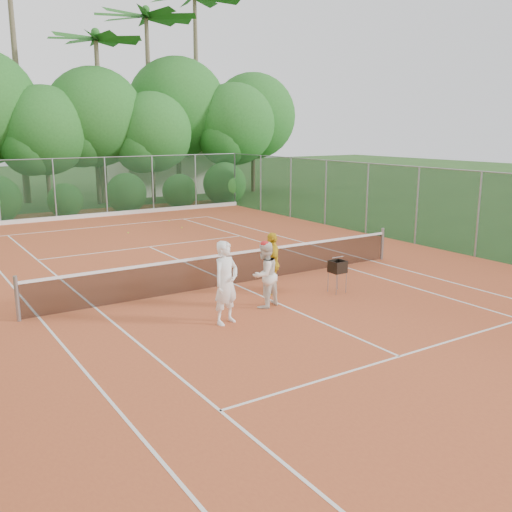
{
  "coord_description": "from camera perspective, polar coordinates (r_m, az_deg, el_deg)",
  "views": [
    {
      "loc": [
        -8.2,
        -13.77,
        4.48
      ],
      "look_at": [
        -0.04,
        -1.2,
        1.1
      ],
      "focal_mm": 40.0,
      "sensor_mm": 36.0,
      "label": 1
    }
  ],
  "objects": [
    {
      "name": "stray_ball_b",
      "position": [
        28.11,
        -8.68,
        3.5
      ],
      "size": [
        0.07,
        0.07,
        0.07
      ],
      "primitive_type": "sphere",
      "color": "#BCDC33",
      "rests_on": "clay_court"
    },
    {
      "name": "tennis_net",
      "position": [
        16.51,
        -2.15,
        -1.14
      ],
      "size": [
        11.97,
        0.1,
        1.1
      ],
      "color": "gray",
      "rests_on": "clay_court"
    },
    {
      "name": "stray_ball_c",
      "position": [
        26.13,
        -7.43,
        2.84
      ],
      "size": [
        0.07,
        0.07,
        0.07
      ],
      "primitive_type": "sphere",
      "color": "gold",
      "rests_on": "clay_court"
    },
    {
      "name": "player_yellow",
      "position": [
        15.53,
        1.61,
        -0.72
      ],
      "size": [
        0.79,
        1.08,
        1.71
      ],
      "primitive_type": "imported",
      "rotation": [
        0.0,
        0.0,
        -1.99
      ],
      "color": "gold",
      "rests_on": "clay_court"
    },
    {
      "name": "stray_ball_a",
      "position": [
        25.24,
        -12.66,
        2.29
      ],
      "size": [
        0.07,
        0.07,
        0.07
      ],
      "primitive_type": "sphere",
      "color": "#B5D331",
      "rests_on": "clay_court"
    },
    {
      "name": "player_white",
      "position": [
        13.14,
        -3.02,
        -2.68
      ],
      "size": [
        0.82,
        0.65,
        1.95
      ],
      "primitive_type": "imported",
      "rotation": [
        0.0,
        0.0,
        0.29
      ],
      "color": "white",
      "rests_on": "clay_court"
    },
    {
      "name": "club_building",
      "position": [
        41.61,
        -8.58,
        8.46
      ],
      "size": [
        8.0,
        5.0,
        3.0
      ],
      "primitive_type": "cube",
      "color": "beige",
      "rests_on": "ground"
    },
    {
      "name": "player_center_grp",
      "position": [
        14.35,
        0.87,
        -1.87
      ],
      "size": [
        0.97,
        0.85,
        1.71
      ],
      "color": "white",
      "rests_on": "clay_court"
    },
    {
      "name": "court_markings",
      "position": [
        16.63,
        -2.14,
        -2.84
      ],
      "size": [
        11.03,
        23.83,
        0.01
      ],
      "color": "white",
      "rests_on": "clay_court"
    },
    {
      "name": "fence_back",
      "position": [
        30.06,
        -17.11,
        6.5
      ],
      "size": [
        18.07,
        0.07,
        3.0
      ],
      "color": "#19381E",
      "rests_on": "clay_court"
    },
    {
      "name": "fence_right",
      "position": [
        21.33,
        21.34,
        3.86
      ],
      "size": [
        0.07,
        33.07,
        3.0
      ],
      "color": "#19381E",
      "rests_on": "clay_court"
    },
    {
      "name": "ball_hopper",
      "position": [
        15.82,
        8.15,
        -1.12
      ],
      "size": [
        0.39,
        0.39,
        0.9
      ],
      "rotation": [
        0.0,
        0.0,
        0.3
      ],
      "color": "gray",
      "rests_on": "clay_court"
    },
    {
      "name": "tropical_treeline",
      "position": [
        35.33,
        -17.65,
        13.16
      ],
      "size": [
        32.1,
        8.49,
        15.03
      ],
      "color": "brown",
      "rests_on": "ground"
    },
    {
      "name": "clay_court",
      "position": [
        16.64,
        -2.14,
        -2.88
      ],
      "size": [
        18.0,
        36.0,
        0.02
      ],
      "primitive_type": "cube",
      "color": "#BC542B",
      "rests_on": "ground"
    },
    {
      "name": "ground",
      "position": [
        16.64,
        -2.14,
        -2.92
      ],
      "size": [
        120.0,
        120.0,
        0.0
      ],
      "primitive_type": "plane",
      "color": "#234719",
      "rests_on": "ground"
    }
  ]
}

